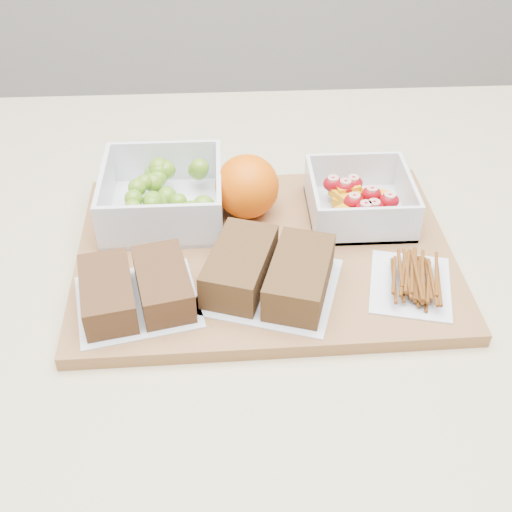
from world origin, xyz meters
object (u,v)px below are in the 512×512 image
object	(u,v)px
grape_container	(165,195)
sandwich_bag_left	(136,289)
orange	(247,187)
fruit_container	(359,201)
cutting_board	(264,254)
sandwich_bag_center	(269,272)
pretzel_bag	(412,278)

from	to	relation	value
grape_container	sandwich_bag_left	bearing A→B (deg)	-97.79
grape_container	orange	size ratio (longest dim) A/B	1.85
orange	fruit_container	bearing A→B (deg)	-4.60
fruit_container	sandwich_bag_left	world-z (taller)	fruit_container
cutting_board	sandwich_bag_center	xyz separation A→B (m)	(0.00, -0.06, 0.03)
cutting_board	sandwich_bag_center	world-z (taller)	sandwich_bag_center
cutting_board	fruit_container	xyz separation A→B (m)	(0.12, 0.06, 0.03)
sandwich_bag_left	sandwich_bag_center	distance (m)	0.14
sandwich_bag_left	pretzel_bag	size ratio (longest dim) A/B	1.21
orange	sandwich_bag_left	distance (m)	0.19
cutting_board	grape_container	xyz separation A→B (m)	(-0.11, 0.08, 0.03)
grape_container	pretzel_bag	world-z (taller)	grape_container
sandwich_bag_left	sandwich_bag_center	bearing A→B (deg)	6.82
cutting_board	fruit_container	size ratio (longest dim) A/B	3.54
grape_container	sandwich_bag_left	size ratio (longest dim) A/B	0.99
orange	grape_container	bearing A→B (deg)	176.15
cutting_board	orange	size ratio (longest dim) A/B	5.54
fruit_container	cutting_board	bearing A→B (deg)	-153.35
fruit_container	sandwich_bag_center	bearing A→B (deg)	-133.32
cutting_board	sandwich_bag_center	bearing A→B (deg)	-90.23
cutting_board	orange	distance (m)	0.08
fruit_container	sandwich_bag_left	xyz separation A→B (m)	(-0.25, -0.14, -0.00)
sandwich_bag_center	pretzel_bag	xyz separation A→B (m)	(0.15, -0.01, -0.01)
grape_container	cutting_board	bearing A→B (deg)	-33.55
cutting_board	orange	world-z (taller)	orange
orange	pretzel_bag	xyz separation A→B (m)	(0.17, -0.14, -0.03)
fruit_container	sandwich_bag_center	xyz separation A→B (m)	(-0.12, -0.12, 0.00)
cutting_board	sandwich_bag_left	distance (m)	0.16
orange	pretzel_bag	distance (m)	0.22
sandwich_bag_center	pretzel_bag	bearing A→B (deg)	-2.40
grape_container	fruit_container	size ratio (longest dim) A/B	1.18
orange	sandwich_bag_left	bearing A→B (deg)	-128.56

